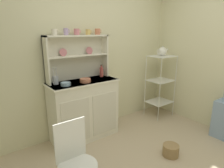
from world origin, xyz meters
TOP-DOWN VIEW (x-y plane):
  - wall_back at (0.00, 1.62)m, footprint 3.84×0.05m
  - hutch_cabinet at (-0.33, 1.37)m, footprint 1.04×0.45m
  - hutch_shelf_unit at (-0.33, 1.53)m, footprint 0.97×0.18m
  - bakers_rack at (1.25, 1.22)m, footprint 0.46×0.38m
  - wire_chair at (-0.99, 0.32)m, footprint 0.36×0.36m
  - floor_basket at (0.37, 0.25)m, footprint 0.21×0.21m
  - cup_cream_0 at (-0.66, 1.49)m, footprint 0.09×0.07m
  - cup_lilac_1 at (-0.49, 1.49)m, footprint 0.08×0.07m
  - cup_rose_2 at (-0.33, 1.49)m, footprint 0.09×0.08m
  - cup_gold_3 at (-0.15, 1.49)m, footprint 0.08×0.07m
  - cup_terracotta_4 at (0.02, 1.49)m, footprint 0.10×0.08m
  - bowl_mixing_large at (-0.63, 1.29)m, footprint 0.13×0.13m
  - bowl_floral_medium at (-0.33, 1.29)m, footprint 0.16×0.16m
  - jam_bottle at (0.06, 1.45)m, footprint 0.06×0.06m
  - utensil_jar at (-0.71, 1.45)m, footprint 0.08×0.08m
  - porcelain_teapot at (1.25, 1.22)m, footprint 0.25×0.16m

SIDE VIEW (x-z plane):
  - floor_basket at x=0.37m, z-range 0.00..0.16m
  - hutch_cabinet at x=-0.33m, z-range 0.01..0.93m
  - wire_chair at x=-0.99m, z-range 0.09..0.94m
  - bakers_rack at x=1.25m, z-range 0.15..1.33m
  - bowl_mixing_large at x=-0.63m, z-range 0.92..0.96m
  - bowl_floral_medium at x=-0.33m, z-range 0.92..0.97m
  - utensil_jar at x=-0.71m, z-range 0.85..1.09m
  - jam_bottle at x=0.06m, z-range 0.90..1.09m
  - wall_back at x=0.00m, z-range 0.00..2.50m
  - porcelain_teapot at x=1.25m, z-range 1.18..1.36m
  - hutch_shelf_unit at x=-0.33m, z-range 0.97..1.63m
  - cup_gold_3 at x=-0.15m, z-range 1.58..1.66m
  - cup_cream_0 at x=-0.66m, z-range 1.58..1.66m
  - cup_rose_2 at x=-0.33m, z-range 1.58..1.67m
  - cup_terracotta_4 at x=0.02m, z-range 1.58..1.67m
  - cup_lilac_1 at x=-0.49m, z-range 1.58..1.67m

